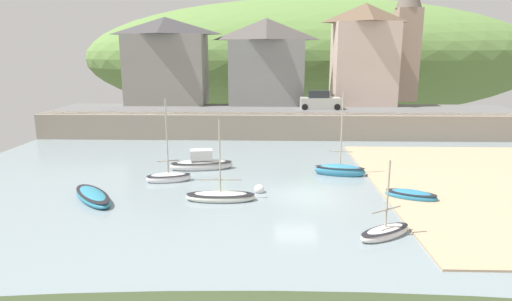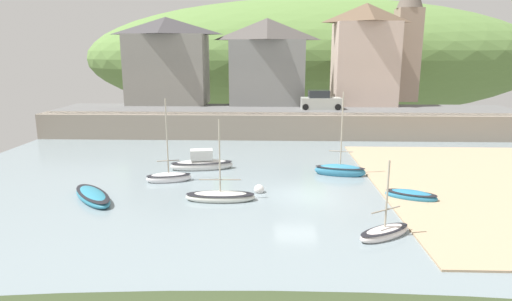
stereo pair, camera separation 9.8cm
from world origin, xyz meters
name	(u,v)px [view 1 (the left image)]	position (x,y,z in m)	size (l,w,h in m)	color
ground	(350,274)	(1.40, -9.56, 0.16)	(48.00, 41.00, 0.61)	gray
quay_seawall	(286,124)	(0.00, 17.50, 1.36)	(48.00, 9.40, 2.40)	gray
hillside_backdrop	(310,59)	(5.71, 55.20, 7.11)	(80.00, 44.00, 20.32)	#5E8441
waterfront_building_left	(167,60)	(-13.28, 25.20, 7.28)	(9.11, 5.44, 9.62)	gray
waterfront_building_centre	(266,61)	(-1.97, 25.20, 7.22)	(8.50, 5.60, 9.47)	gray
waterfront_building_right	(364,54)	(8.86, 25.20, 7.99)	(6.99, 5.70, 11.02)	beige
church_with_spire	(407,35)	(14.64, 29.20, 10.20)	(3.00, 3.00, 15.15)	gray
fishing_boat_green	(411,195)	(6.46, -0.63, 0.22)	(3.06, 2.18, 0.71)	teal
sailboat_white_hull	(385,232)	(3.64, -5.85, 0.23)	(2.93, 2.35, 3.73)	white
sailboat_tall_mast	(93,196)	(-11.59, -1.30, 0.21)	(3.84, 4.29, 0.68)	teal
dinghy_open_wooden	(202,164)	(-6.44, 5.47, 0.39)	(4.61, 2.04, 1.63)	silver
sailboat_blue_trim	(221,196)	(-4.35, -1.14, 0.23)	(3.98, 1.40, 4.76)	silver
sailboat_nearest_shore	(340,170)	(3.21, 4.25, 0.33)	(3.56, 1.72, 5.86)	teal
motorboat_with_cabin	(169,177)	(-8.11, 2.41, 0.28)	(3.04, 1.70, 5.53)	white
parked_car_near_slipway	(320,101)	(3.62, 20.70, 3.20)	(4.13, 1.82, 1.95)	#B9BEB5
mooring_buoy	(259,189)	(-2.20, 0.33, 0.18)	(0.61, 0.61, 0.61)	silver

